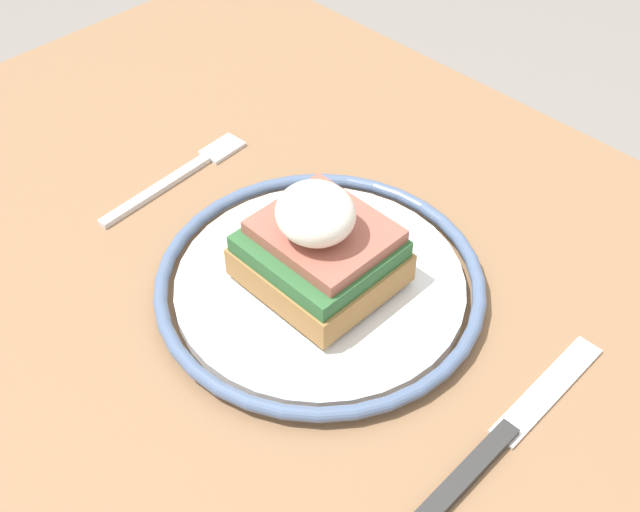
{
  "coord_description": "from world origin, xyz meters",
  "views": [
    {
      "loc": [
        0.3,
        -0.23,
        1.17
      ],
      "look_at": [
        0.02,
        0.05,
        0.78
      ],
      "focal_mm": 45.0,
      "sensor_mm": 36.0,
      "label": 1
    }
  ],
  "objects_px": {
    "plate": "(320,283)",
    "knife": "(496,444)",
    "fork": "(181,174)",
    "sandwich": "(320,246)"
  },
  "relations": [
    {
      "from": "plate",
      "to": "knife",
      "type": "height_order",
      "value": "plate"
    },
    {
      "from": "fork",
      "to": "knife",
      "type": "relative_size",
      "value": 0.79
    },
    {
      "from": "knife",
      "to": "fork",
      "type": "bearing_deg",
      "value": 176.08
    },
    {
      "from": "plate",
      "to": "sandwich",
      "type": "height_order",
      "value": "sandwich"
    },
    {
      "from": "plate",
      "to": "knife",
      "type": "xyz_separation_m",
      "value": [
        0.17,
        -0.01,
        -0.01
      ]
    },
    {
      "from": "sandwich",
      "to": "knife",
      "type": "bearing_deg",
      "value": -4.7
    },
    {
      "from": "plate",
      "to": "sandwich",
      "type": "distance_m",
      "value": 0.04
    },
    {
      "from": "fork",
      "to": "knife",
      "type": "xyz_separation_m",
      "value": [
        0.34,
        -0.02,
        0.0
      ]
    },
    {
      "from": "sandwich",
      "to": "knife",
      "type": "relative_size",
      "value": 0.52
    },
    {
      "from": "plate",
      "to": "fork",
      "type": "height_order",
      "value": "plate"
    }
  ]
}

